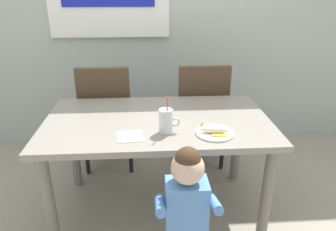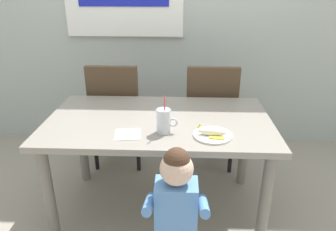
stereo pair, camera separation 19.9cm
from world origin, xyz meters
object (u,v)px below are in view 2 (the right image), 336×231
at_px(dining_table, 159,132).
at_px(paper_napkin, 128,134).
at_px(dining_chair_right, 210,111).
at_px(toddler_standing, 176,202).
at_px(dining_chair_left, 117,110).
at_px(milk_cup, 164,122).
at_px(peeled_banana, 212,132).
at_px(snack_plate, 213,135).

height_order(dining_table, paper_napkin, paper_napkin).
bearing_deg(dining_chair_right, toddler_standing, 77.50).
bearing_deg(paper_napkin, dining_chair_left, 105.99).
bearing_deg(dining_table, dining_chair_right, 57.09).
bearing_deg(milk_cup, peeled_banana, -9.84).
relative_size(dining_chair_right, milk_cup, 3.87).
xyz_separation_m(dining_chair_right, milk_cup, (-0.35, -0.82, 0.26)).
distance_m(snack_plate, paper_napkin, 0.51).
bearing_deg(dining_chair_right, milk_cup, 66.80).
xyz_separation_m(toddler_standing, peeled_banana, (0.20, 0.34, 0.24)).
bearing_deg(dining_chair_left, dining_chair_right, -179.66).
xyz_separation_m(milk_cup, snack_plate, (0.29, -0.04, -0.06)).
bearing_deg(snack_plate, peeled_banana, -103.32).
bearing_deg(dining_chair_left, milk_cup, 119.36).
distance_m(dining_chair_left, dining_chair_right, 0.81).
bearing_deg(paper_napkin, dining_chair_right, 56.71).
distance_m(dining_chair_left, snack_plate, 1.16).
bearing_deg(dining_table, paper_napkin, -124.23).
height_order(dining_chair_right, snack_plate, dining_chair_right).
relative_size(dining_chair_right, snack_plate, 4.17).
bearing_deg(dining_chair_left, peeled_banana, 130.73).
xyz_separation_m(dining_table, dining_chair_left, (-0.42, 0.61, -0.10)).
bearing_deg(snack_plate, dining_table, 143.89).
distance_m(dining_table, dining_chair_right, 0.74).
bearing_deg(peeled_banana, paper_napkin, 178.93).
distance_m(milk_cup, peeled_banana, 0.29).
xyz_separation_m(dining_table, dining_chair_right, (0.40, 0.62, -0.10)).
relative_size(dining_chair_left, snack_plate, 4.17).
bearing_deg(dining_chair_right, paper_napkin, 56.71).
xyz_separation_m(peeled_banana, paper_napkin, (-0.50, 0.01, -0.03)).
height_order(toddler_standing, milk_cup, milk_cup).
relative_size(toddler_standing, snack_plate, 3.64).
height_order(dining_table, peeled_banana, peeled_banana).
distance_m(dining_table, milk_cup, 0.27).
height_order(dining_table, milk_cup, milk_cup).
relative_size(dining_chair_left, peeled_banana, 5.50).
xyz_separation_m(toddler_standing, milk_cup, (-0.08, 0.39, 0.27)).
relative_size(milk_cup, paper_napkin, 1.65).
xyz_separation_m(dining_chair_right, peeled_banana, (-0.07, -0.87, 0.22)).
relative_size(milk_cup, snack_plate, 1.08).
height_order(toddler_standing, snack_plate, toddler_standing).
height_order(dining_chair_left, milk_cup, milk_cup).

